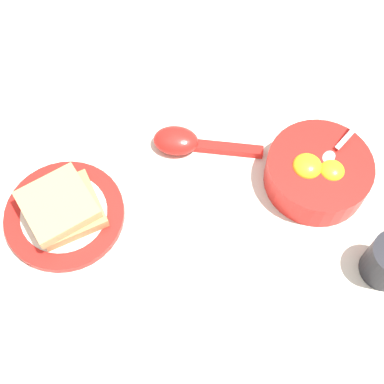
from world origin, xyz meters
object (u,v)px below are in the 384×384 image
object	(u,v)px
toast_sandwich	(62,207)
soup_spoon	(185,142)
toast_plate	(65,215)
egg_bowl	(318,172)

from	to	relation	value
toast_sandwich	soup_spoon	distance (m)	0.21
toast_plate	soup_spoon	xyz separation A→B (m)	(0.20, -0.07, 0.01)
egg_bowl	soup_spoon	size ratio (longest dim) A/B	0.97
egg_bowl	toast_sandwich	size ratio (longest dim) A/B	1.22
egg_bowl	toast_plate	distance (m)	0.37
egg_bowl	toast_sandwich	world-z (taller)	egg_bowl
toast_plate	soup_spoon	bearing A→B (deg)	-19.72
toast_plate	soup_spoon	size ratio (longest dim) A/B	1.05
toast_sandwich	soup_spoon	xyz separation A→B (m)	(0.20, -0.07, -0.02)
soup_spoon	egg_bowl	bearing A→B (deg)	-71.60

